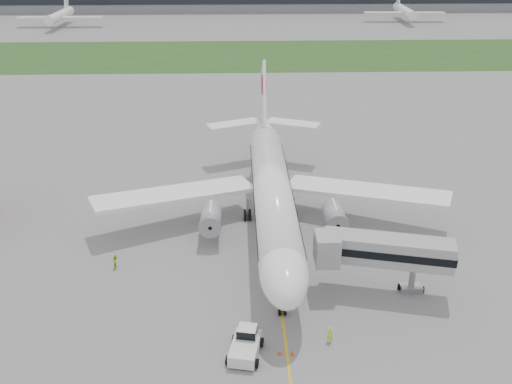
{
  "coord_description": "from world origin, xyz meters",
  "views": [
    {
      "loc": [
        -4.41,
        -63.7,
        36.86
      ],
      "look_at": [
        -2.17,
        2.0,
        6.36
      ],
      "focal_mm": 40.0,
      "sensor_mm": 36.0,
      "label": 1
    }
  ],
  "objects_px": {
    "ground_crew_near": "(330,334)",
    "jet_bridge": "(379,251)",
    "airliner": "(272,187)",
    "pushback_tug": "(246,344)"
  },
  "relations": [
    {
      "from": "airliner",
      "to": "ground_crew_near",
      "type": "bearing_deg",
      "value": -79.96
    },
    {
      "from": "pushback_tug",
      "to": "airliner",
      "type": "bearing_deg",
      "value": 92.7
    },
    {
      "from": "pushback_tug",
      "to": "ground_crew_near",
      "type": "relative_size",
      "value": 2.79
    },
    {
      "from": "airliner",
      "to": "pushback_tug",
      "type": "relative_size",
      "value": 11.04
    },
    {
      "from": "airliner",
      "to": "ground_crew_near",
      "type": "relative_size",
      "value": 30.78
    },
    {
      "from": "pushback_tug",
      "to": "ground_crew_near",
      "type": "xyz_separation_m",
      "value": [
        8.24,
        1.32,
        -0.18
      ]
    },
    {
      "from": "ground_crew_near",
      "to": "pushback_tug",
      "type": "bearing_deg",
      "value": 3.37
    },
    {
      "from": "pushback_tug",
      "to": "jet_bridge",
      "type": "relative_size",
      "value": 0.32
    },
    {
      "from": "ground_crew_near",
      "to": "jet_bridge",
      "type": "bearing_deg",
      "value": -132.79
    },
    {
      "from": "airliner",
      "to": "pushback_tug",
      "type": "xyz_separation_m",
      "value": [
        -3.94,
        -25.61,
        -4.61
      ]
    }
  ]
}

